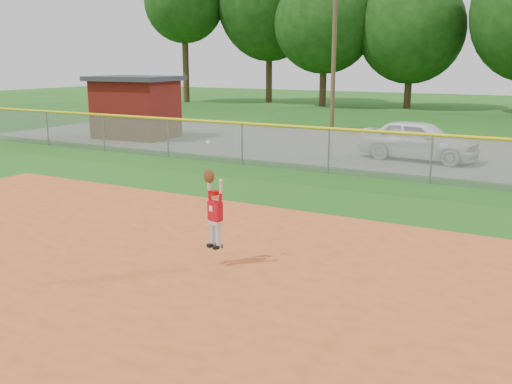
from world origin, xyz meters
TOP-DOWN VIEW (x-y plane):
  - ground at (0.00, 0.00)m, footprint 120.00×120.00m
  - parking_strip at (0.00, 16.00)m, footprint 44.00×10.00m
  - car_white_a at (-1.34, 13.98)m, footprint 4.54×2.15m
  - utility_shed at (-14.82, 13.78)m, footprint 4.19×3.38m
  - outfield_fence at (0.00, 10.00)m, footprint 40.06×0.10m
  - ballplayer at (-1.80, 0.76)m, footprint 0.47×0.26m

SIDE VIEW (x-z plane):
  - ground at x=0.00m, z-range 0.00..0.00m
  - parking_strip at x=0.00m, z-range 0.00..0.03m
  - car_white_a at x=-1.34m, z-range 0.03..1.53m
  - outfield_fence at x=0.00m, z-range 0.11..1.66m
  - ballplayer at x=-1.80m, z-range 0.12..2.05m
  - utility_shed at x=-14.82m, z-range 0.03..2.99m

